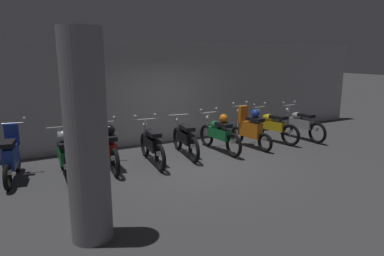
# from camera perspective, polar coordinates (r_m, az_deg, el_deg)

# --- Properties ---
(ground_plane) EXTENTS (80.00, 80.00, 0.00)m
(ground_plane) POSITION_cam_1_polar(r_m,az_deg,el_deg) (8.49, 1.21, -5.95)
(ground_plane) COLOR #424244
(back_wall) EXTENTS (16.16, 0.30, 3.00)m
(back_wall) POSITION_cam_1_polar(r_m,az_deg,el_deg) (10.47, -5.72, 5.86)
(back_wall) COLOR #ADADB2
(back_wall) RESTS_ON ground
(motorbike_slot_0) EXTENTS (0.58, 1.67, 1.29)m
(motorbike_slot_0) POSITION_cam_1_polar(r_m,az_deg,el_deg) (8.20, -27.94, -4.20)
(motorbike_slot_0) COLOR black
(motorbike_slot_0) RESTS_ON ground
(motorbike_slot_1) EXTENTS (0.56, 1.95, 1.08)m
(motorbike_slot_1) POSITION_cam_1_polar(r_m,az_deg,el_deg) (7.94, -20.60, -4.07)
(motorbike_slot_1) COLOR black
(motorbike_slot_1) RESTS_ON ground
(motorbike_slot_2) EXTENTS (0.59, 1.95, 1.15)m
(motorbike_slot_2) POSITION_cam_1_polar(r_m,az_deg,el_deg) (8.25, -13.71, -3.02)
(motorbike_slot_2) COLOR black
(motorbike_slot_2) RESTS_ON ground
(motorbike_slot_3) EXTENTS (0.59, 1.95, 1.15)m
(motorbike_slot_3) POSITION_cam_1_polar(r_m,az_deg,el_deg) (8.44, -6.76, -2.66)
(motorbike_slot_3) COLOR black
(motorbike_slot_3) RESTS_ON ground
(motorbike_slot_4) EXTENTS (0.56, 1.95, 1.03)m
(motorbike_slot_4) POSITION_cam_1_polar(r_m,az_deg,el_deg) (9.02, -1.18, -1.62)
(motorbike_slot_4) COLOR black
(motorbike_slot_4) RESTS_ON ground
(motorbike_slot_5) EXTENTS (0.59, 1.95, 1.15)m
(motorbike_slot_5) POSITION_cam_1_polar(r_m,az_deg,el_deg) (9.43, 4.58, -0.82)
(motorbike_slot_5) COLOR black
(motorbike_slot_5) RESTS_ON ground
(motorbike_slot_6) EXTENTS (0.59, 1.68, 1.29)m
(motorbike_slot_6) POSITION_cam_1_polar(r_m,az_deg,el_deg) (9.95, 9.70, -0.03)
(motorbike_slot_6) COLOR black
(motorbike_slot_6) RESTS_ON ground
(motorbike_slot_7) EXTENTS (0.63, 1.93, 1.15)m
(motorbike_slot_7) POSITION_cam_1_polar(r_m,az_deg,el_deg) (10.78, 13.22, 0.35)
(motorbike_slot_7) COLOR black
(motorbike_slot_7) RESTS_ON ground
(motorbike_slot_8) EXTENTS (0.59, 1.95, 1.15)m
(motorbike_slot_8) POSITION_cam_1_polar(r_m,az_deg,el_deg) (11.36, 17.64, 0.69)
(motorbike_slot_8) COLOR black
(motorbike_slot_8) RESTS_ON ground
(support_pillar) EXTENTS (0.59, 0.59, 3.00)m
(support_pillar) POSITION_cam_1_polar(r_m,az_deg,el_deg) (4.93, -17.20, -1.71)
(support_pillar) COLOR gray
(support_pillar) RESTS_ON ground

